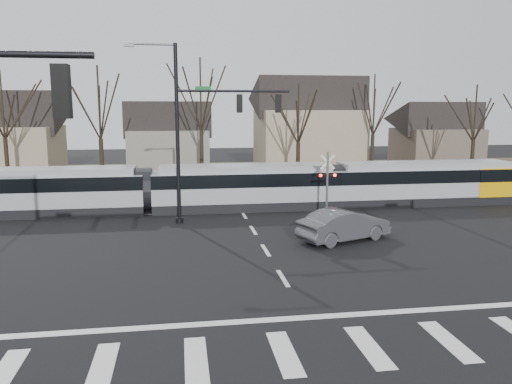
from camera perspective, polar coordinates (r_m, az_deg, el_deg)
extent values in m
plane|color=black|center=(18.09, 4.41, -11.87)|extent=(140.00, 140.00, 0.00)
cube|color=#38331E|center=(49.01, -4.07, 1.69)|extent=(140.00, 28.00, 0.01)
cube|color=silver|center=(14.74, -26.88, -18.05)|extent=(0.60, 2.60, 0.01)
cube|color=silver|center=(14.19, -17.14, -18.53)|extent=(0.60, 2.60, 0.01)
cube|color=silver|center=(14.03, -6.87, -18.48)|extent=(0.60, 2.60, 0.01)
cube|color=silver|center=(14.29, 3.29, -17.89)|extent=(0.60, 2.60, 0.01)
cube|color=silver|center=(14.93, 12.75, -16.87)|extent=(0.60, 2.60, 0.01)
cube|color=silver|center=(15.90, 21.14, -15.58)|extent=(0.60, 2.60, 0.01)
cube|color=silver|center=(16.48, 5.87, -14.07)|extent=(28.00, 0.35, 0.01)
cube|color=silver|center=(19.92, 3.09, -9.80)|extent=(0.18, 2.00, 0.01)
cube|color=silver|center=(23.67, 1.11, -6.67)|extent=(0.18, 2.00, 0.01)
cube|color=silver|center=(27.49, -0.32, -4.39)|extent=(0.18, 2.00, 0.01)
cube|color=silver|center=(31.35, -1.38, -2.66)|extent=(0.18, 2.00, 0.01)
cube|color=silver|center=(35.24, -2.22, -1.32)|extent=(0.18, 2.00, 0.01)
cube|color=silver|center=(39.16, -2.88, -0.24)|extent=(0.18, 2.00, 0.01)
cube|color=silver|center=(43.09, -3.42, 0.64)|extent=(0.18, 2.00, 0.01)
cube|color=silver|center=(47.03, -3.88, 1.37)|extent=(0.18, 2.00, 0.01)
cube|color=#59595E|center=(32.41, -1.63, -2.22)|extent=(90.00, 0.12, 0.06)
cube|color=#59595E|center=(33.77, -1.93, -1.75)|extent=(90.00, 0.12, 0.06)
cube|color=gray|center=(33.99, -23.78, 0.00)|extent=(13.16, 2.84, 2.96)
cube|color=black|center=(33.91, -23.85, 1.00)|extent=(13.18, 2.88, 0.86)
cube|color=gray|center=(33.08, -1.20, 0.57)|extent=(12.15, 2.84, 2.96)
cube|color=black|center=(32.99, -1.21, 1.59)|extent=(12.17, 2.88, 0.86)
cube|color=gray|center=(36.91, 18.67, 0.99)|extent=(13.16, 2.84, 2.96)
cube|color=black|center=(36.83, 18.72, 1.91)|extent=(13.18, 2.88, 0.86)
cube|color=#EFAC07|center=(39.42, 25.10, 1.24)|extent=(3.24, 2.90, 1.97)
imported|color=#434449|center=(25.59, 10.05, -3.73)|extent=(5.10, 6.08, 1.61)
cube|color=black|center=(10.66, -21.32, 10.64)|extent=(0.32, 0.32, 1.05)
sphere|color=#FF0C07|center=(10.67, -21.43, 12.40)|extent=(0.22, 0.22, 0.22)
cylinder|color=black|center=(28.95, -8.97, 6.40)|extent=(0.22, 0.22, 10.20)
cylinder|color=black|center=(29.61, -8.72, -3.20)|extent=(0.44, 0.44, 0.30)
cylinder|color=black|center=(29.10, -2.55, 11.45)|extent=(6.50, 0.14, 0.14)
cube|color=#0C5926|center=(28.97, -6.07, 11.71)|extent=(0.90, 0.03, 0.22)
cube|color=black|center=(29.12, -1.90, 10.07)|extent=(0.32, 0.32, 1.05)
sphere|color=#FF0C07|center=(29.13, -1.90, 10.72)|extent=(0.22, 0.22, 0.22)
cube|color=black|center=(29.48, 2.57, 10.06)|extent=(0.32, 0.32, 1.05)
sphere|color=#FF0C07|center=(29.48, 2.57, 10.70)|extent=(0.22, 0.22, 0.22)
cube|color=#59595B|center=(29.23, -14.32, 15.92)|extent=(0.55, 0.22, 0.14)
cylinder|color=#59595B|center=(30.87, 8.13, 0.82)|extent=(0.14, 0.14, 4.00)
cylinder|color=#59595B|center=(31.21, 8.05, -2.63)|extent=(0.36, 0.36, 0.20)
cube|color=silver|center=(30.70, 8.19, 3.40)|extent=(0.95, 0.04, 0.95)
cube|color=silver|center=(30.70, 8.19, 3.40)|extent=(0.95, 0.04, 0.95)
cube|color=black|center=(30.79, 8.16, 1.92)|extent=(1.00, 0.10, 0.12)
sphere|color=#FF0C07|center=(30.58, 7.40, 1.89)|extent=(0.18, 0.18, 0.18)
sphere|color=#FF0C07|center=(30.85, 9.00, 1.91)|extent=(0.18, 0.18, 0.18)
cube|color=gray|center=(53.08, -26.41, 4.04)|extent=(9.00, 8.00, 5.00)
cube|color=slate|center=(52.60, -9.92, 4.56)|extent=(8.00, 7.00, 4.50)
cube|color=gray|center=(51.17, 5.93, 5.64)|extent=(10.00, 8.00, 6.50)
cube|color=brown|center=(58.65, 19.79, 4.63)|extent=(8.00, 7.00, 4.50)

